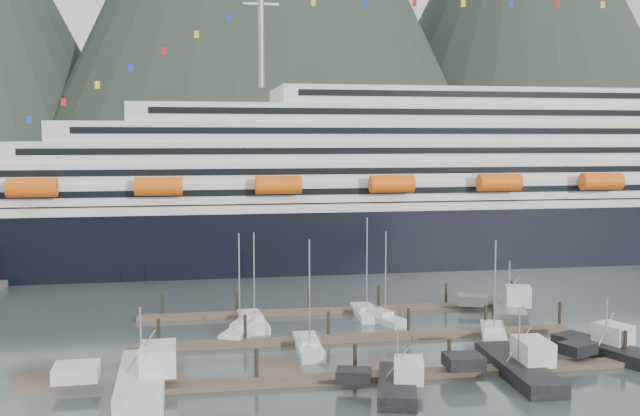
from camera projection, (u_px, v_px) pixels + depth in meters
The scene contains 16 objects.
ground at pixel (411, 345), 78.43m from camera, with size 1600.00×1600.00×0.00m, color #4F5E5D.
cruise_ship at pixel (481, 191), 136.41m from camera, with size 210.00×30.40×50.30m.
dock_near at pixel (391, 375), 67.79m from camera, with size 48.18×2.28×3.20m.
dock_mid at pixel (358, 337), 80.53m from camera, with size 48.18×2.28×3.20m.
dock_far at pixel (335, 310), 93.27m from camera, with size 48.18×2.28×3.20m.
sailboat_a at pixel (242, 331), 82.79m from camera, with size 5.66×8.73×11.81m.
sailboat_b at pixel (308, 347), 76.44m from camera, with size 2.78×9.28×12.00m.
sailboat_c at pixel (381, 318), 88.75m from camera, with size 4.93×8.44×11.19m.
sailboat_e at pixel (253, 322), 86.81m from camera, with size 3.10×9.55×11.40m.
sailboat_f at pixel (365, 313), 91.16m from camera, with size 2.71×8.30×12.61m.
sailboat_h at pixel (493, 334), 81.66m from camera, with size 5.21×8.83×11.23m.
trawler_a at pixel (140, 377), 64.97m from camera, with size 10.32×14.35×7.90m.
trawler_b at pixel (396, 383), 63.80m from camera, with size 8.15×10.23×6.29m.
trawler_c at pixel (517, 366), 68.44m from camera, with size 9.74×13.83×6.99m.
trawler_d at pixel (605, 348), 74.42m from camera, with size 9.38×11.49×6.55m.
trawler_e at pixel (508, 307), 92.05m from camera, with size 9.96×11.98×7.43m.
Camera 1 is at (-22.85, -73.87, 21.71)m, focal length 42.00 mm.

